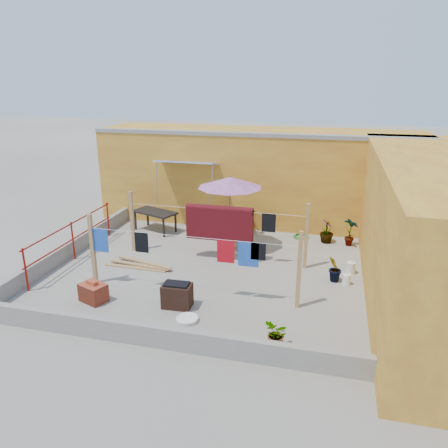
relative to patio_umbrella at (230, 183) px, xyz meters
The scene contains 21 objects.
ground 2.63m from the patio_umbrella, 97.00° to the right, with size 80.00×80.00×0.00m, color #9E998E.
wall_back 3.05m from the patio_umbrella, 84.47° to the left, with size 11.00×3.27×3.21m.
wall_right 5.28m from the patio_umbrella, 18.59° to the right, with size 2.40×9.00×3.20m, color gold.
parapet_front 5.56m from the patio_umbrella, 92.25° to the right, with size 8.30×0.16×0.44m, color gray.
parapet_left 4.94m from the patio_umbrella, 158.60° to the right, with size 0.16×7.30×0.44m, color gray.
red_railing 4.65m from the patio_umbrella, 155.14° to the right, with size 0.05×4.20×1.10m.
clothesline_rig 1.49m from the patio_umbrella, 95.12° to the right, with size 5.09×2.35×1.80m.
patio_umbrella is the anchor object (origin of this frame).
outdoor_table 3.24m from the patio_umbrella, 161.62° to the left, with size 1.62×1.19×0.68m.
brick_stack 4.89m from the patio_umbrella, 119.80° to the right, with size 0.70×0.61×0.51m.
lumber_pile 3.43m from the patio_umbrella, 136.56° to the right, with size 1.91×0.59×0.11m.
brazier 4.11m from the patio_umbrella, 94.80° to the right, with size 0.66×0.45×0.58m.
white_basin 4.67m from the patio_umbrella, 88.67° to the right, with size 0.48×0.48×0.08m.
water_jug_a 4.20m from the patio_umbrella, 26.12° to the right, with size 0.20×0.20×0.31m.
water_jug_b 4.07m from the patio_umbrella, 15.08° to the right, with size 0.22×0.22×0.35m.
green_hose 3.18m from the patio_umbrella, 36.07° to the left, with size 0.51×0.51×0.07m.
plant_back_a 2.21m from the patio_umbrella, 82.22° to the left, with size 0.77×0.67×0.85m, color #185518.
plant_back_b 3.47m from the patio_umbrella, 23.42° to the left, with size 0.41×0.41×0.74m, color #185518.
plant_right_a 3.99m from the patio_umbrella, 17.66° to the left, with size 0.47×0.32×0.90m, color #185518.
plant_right_b 3.83m from the patio_umbrella, 27.07° to the right, with size 0.39×0.31×0.71m, color #185518.
plant_right_c 5.43m from the patio_umbrella, 66.60° to the right, with size 0.49×0.42×0.54m, color #185518.
Camera 1 is at (3.04, -10.21, 4.89)m, focal length 35.00 mm.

